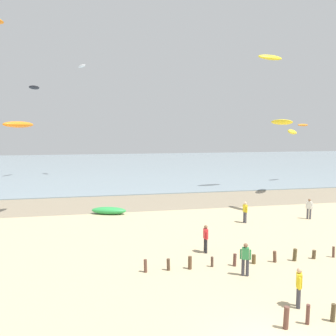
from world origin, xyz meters
TOP-DOWN VIEW (x-y plane):
  - wet_sand_strip at (0.00, 25.45)m, footprint 120.00×8.27m
  - sea at (0.00, 64.58)m, footprint 160.00×70.00m
  - groyne_mid at (3.79, 7.53)m, footprint 14.90×0.33m
  - person_nearest_camera at (0.52, 9.80)m, footprint 0.23×0.57m
  - person_mid_beach at (2.32, 2.65)m, footprint 0.36×0.52m
  - person_left_flank at (1.46, 6.11)m, footprint 0.53×0.35m
  - person_right_flank at (5.74, 15.81)m, footprint 0.28×0.56m
  - person_far_down_beach at (11.50, 15.87)m, footprint 0.43×0.43m
  - grounded_kite at (-4.88, 21.01)m, footprint 3.32×2.06m
  - kite_aloft_0 at (10.32, 18.72)m, footprint 1.60×2.51m
  - kite_aloft_1 at (-14.85, 47.13)m, footprint 1.86×2.87m
  - kite_aloft_2 at (-12.21, 21.64)m, footprint 2.67×3.39m
  - kite_aloft_3 at (22.93, 35.23)m, footprint 2.36×1.60m
  - kite_aloft_5 at (15.00, 30.23)m, footprint 3.63×1.88m
  - kite_aloft_7 at (-7.76, 47.23)m, footprint 1.67×2.40m
  - kite_aloft_8 at (16.36, 27.00)m, footprint 2.78×3.04m

SIDE VIEW (x-z plane):
  - wet_sand_strip at x=0.00m, z-range 0.00..0.01m
  - sea at x=0.00m, z-range 0.00..0.10m
  - grounded_kite at x=-4.88m, z-range 0.00..0.63m
  - groyne_mid at x=3.79m, z-range -0.04..0.68m
  - person_nearest_camera at x=0.52m, z-range 0.06..1.77m
  - person_mid_beach at x=2.32m, z-range 0.06..1.77m
  - person_left_flank at x=1.46m, z-range 0.06..1.77m
  - person_right_flank at x=5.74m, z-range 0.06..1.77m
  - person_far_down_beach at x=11.50m, z-range 0.06..1.77m
  - kite_aloft_8 at x=16.36m, z-range 6.80..7.63m
  - kite_aloft_2 at x=-12.21m, z-range 7.62..8.15m
  - kite_aloft_0 at x=10.32m, z-range 7.79..8.46m
  - kite_aloft_3 at x=22.93m, z-range 7.95..8.32m
  - kite_aloft_1 at x=-14.85m, z-range 13.48..14.24m
  - kite_aloft_5 at x=15.00m, z-range 15.65..16.66m
  - kite_aloft_7 at x=-7.76m, z-range 17.05..17.50m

